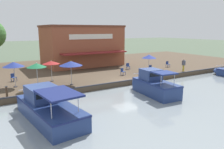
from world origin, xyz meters
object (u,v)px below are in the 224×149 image
(cafe_chair_far_corner_seat, at_px, (168,64))
(patio_umbrella_mid_patio_left, at_px, (71,63))
(patio_umbrella_back_row, at_px, (36,65))
(tree_upstream_bank, at_px, (66,38))
(cafe_chair_mid_patio, at_px, (123,71))
(patio_umbrella_mid_patio_right, at_px, (149,57))
(person_mid_patio, at_px, (184,63))
(motorboat_fourth_along, at_px, (152,85))
(motorboat_nearest_quay, at_px, (45,106))
(waterfront_restaurant, at_px, (82,45))
(cafe_chair_beside_entrance, at_px, (128,66))
(mooring_post, at_px, (7,92))
(cafe_chair_facing_river, at_px, (13,77))
(patio_umbrella_far_corner, at_px, (51,63))
(patio_umbrella_by_entrance, at_px, (13,64))
(cafe_chair_back_row_seat, at_px, (150,68))

(cafe_chair_far_corner_seat, bearing_deg, patio_umbrella_mid_patio_left, -80.24)
(patio_umbrella_back_row, bearing_deg, tree_upstream_bank, 152.11)
(patio_umbrella_back_row, relative_size, cafe_chair_mid_patio, 2.96)
(patio_umbrella_mid_patio_right, relative_size, cafe_chair_far_corner_seat, 2.84)
(patio_umbrella_back_row, xyz_separation_m, patio_umbrella_mid_patio_right, (-0.67, 13.99, -0.13))
(patio_umbrella_back_row, height_order, person_mid_patio, patio_umbrella_back_row)
(motorboat_fourth_along, relative_size, motorboat_nearest_quay, 0.73)
(waterfront_restaurant, xyz_separation_m, person_mid_patio, (12.32, 9.37, -2.00))
(cafe_chair_beside_entrance, bearing_deg, tree_upstream_bank, -158.29)
(person_mid_patio, bearing_deg, cafe_chair_far_corner_seat, 169.20)
(motorboat_fourth_along, relative_size, tree_upstream_bank, 0.95)
(cafe_chair_far_corner_seat, xyz_separation_m, mooring_post, (4.09, -22.29, 0.01))
(cafe_chair_far_corner_seat, relative_size, motorboat_fourth_along, 0.14)
(patio_umbrella_back_row, distance_m, patio_umbrella_mid_patio_right, 14.01)
(patio_umbrella_mid_patio_right, distance_m, motorboat_nearest_quay, 16.19)
(cafe_chair_facing_river, xyz_separation_m, motorboat_nearest_quay, (10.42, 0.74, -0.21))
(patio_umbrella_far_corner, distance_m, cafe_chair_far_corner_seat, 17.54)
(cafe_chair_facing_river, bearing_deg, person_mid_patio, 74.94)
(patio_umbrella_back_row, xyz_separation_m, motorboat_nearest_quay, (5.69, -0.78, -2.01))
(patio_umbrella_back_row, distance_m, person_mid_patio, 18.89)
(patio_umbrella_back_row, relative_size, patio_umbrella_far_corner, 1.11)
(cafe_chair_mid_patio, bearing_deg, motorboat_nearest_quay, -57.93)
(waterfront_restaurant, distance_m, cafe_chair_mid_patio, 10.61)
(cafe_chair_beside_entrance, distance_m, person_mid_patio, 7.52)
(patio_umbrella_back_row, bearing_deg, patio_umbrella_mid_patio_right, 92.76)
(waterfront_restaurant, bearing_deg, mooring_post, -43.64)
(tree_upstream_bank, bearing_deg, cafe_chair_facing_river, -41.31)
(patio_umbrella_by_entrance, xyz_separation_m, cafe_chair_beside_entrance, (-2.33, 15.02, -1.75))
(patio_umbrella_mid_patio_left, bearing_deg, waterfront_restaurant, 151.99)
(cafe_chair_back_row_seat, bearing_deg, cafe_chair_far_corner_seat, 107.51)
(cafe_chair_back_row_seat, relative_size, person_mid_patio, 0.50)
(waterfront_restaurant, xyz_separation_m, patio_umbrella_mid_patio_left, (11.53, -6.13, -0.88))
(patio_umbrella_by_entrance, relative_size, cafe_chair_far_corner_seat, 2.95)
(cafe_chair_beside_entrance, bearing_deg, patio_umbrella_back_row, -71.93)
(person_mid_patio, distance_m, motorboat_fourth_along, 10.38)
(patio_umbrella_far_corner, bearing_deg, motorboat_fourth_along, 43.90)
(patio_umbrella_by_entrance, height_order, cafe_chair_far_corner_seat, patio_umbrella_by_entrance)
(patio_umbrella_back_row, distance_m, cafe_chair_back_row_seat, 15.08)
(patio_umbrella_mid_patio_left, xyz_separation_m, tree_upstream_bank, (-16.19, 5.27, 1.80))
(person_mid_patio, bearing_deg, waterfront_restaurant, -142.73)
(patio_umbrella_mid_patio_right, xyz_separation_m, cafe_chair_mid_patio, (-0.66, -3.56, -1.66))
(waterfront_restaurant, xyz_separation_m, motorboat_nearest_quay, (17.26, -10.24, -2.80))
(cafe_chair_beside_entrance, relative_size, motorboat_fourth_along, 0.14)
(motorboat_nearest_quay, bearing_deg, patio_umbrella_far_corner, 161.08)
(patio_umbrella_far_corner, relative_size, cafe_chair_facing_river, 2.66)
(waterfront_restaurant, relative_size, motorboat_nearest_quay, 1.42)
(cafe_chair_far_corner_seat, relative_size, cafe_chair_back_row_seat, 1.00)
(patio_umbrella_back_row, xyz_separation_m, cafe_chair_beside_entrance, (-4.35, 13.33, -1.80))
(motorboat_fourth_along, xyz_separation_m, tree_upstream_bank, (-21.38, -0.86, 3.65))
(patio_umbrella_mid_patio_left, bearing_deg, patio_umbrella_mid_patio_right, 93.37)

